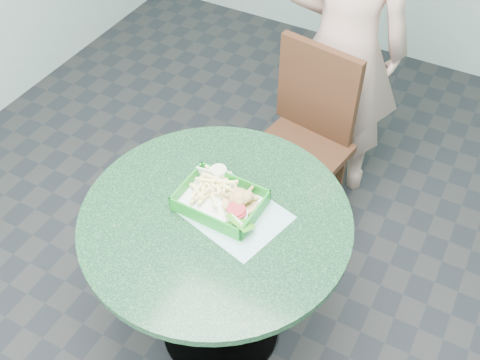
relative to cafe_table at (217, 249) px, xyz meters
The scene contains 10 objects.
floor 0.58m from the cafe_table, ahead, with size 4.00×5.00×0.02m, color #303335.
cafe_table is the anchor object (origin of this frame).
dining_chair 0.83m from the cafe_table, 89.90° to the left, with size 0.41×0.41×0.93m.
diner_person 1.17m from the cafe_table, 88.21° to the left, with size 0.65×0.42×1.77m, color #CEA291.
placemat 0.18m from the cafe_table, 43.85° to the left, with size 0.36×0.27×0.00m, color #84B8B3.
food_basket 0.19m from the cafe_table, 98.61° to the left, with size 0.29×0.21×0.06m.
crab_sandwich 0.24m from the cafe_table, 50.84° to the left, with size 0.12×0.12×0.07m.
fries_pile 0.24m from the cafe_table, 126.40° to the left, with size 0.12×0.13×0.05m, color #FFEE8F, non-canonical shape.
sauce_ramekin 0.28m from the cafe_table, 116.94° to the left, with size 0.06×0.06×0.03m.
garnish_cup 0.23m from the cafe_table, ahead, with size 0.11×0.11×0.04m.
Camera 1 is at (0.68, -1.08, 2.26)m, focal length 42.00 mm.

